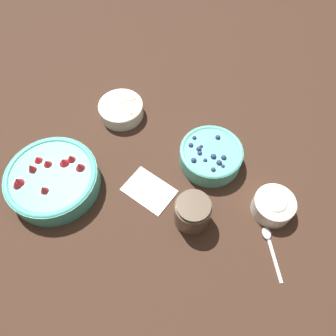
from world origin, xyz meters
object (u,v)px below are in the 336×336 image
at_px(bowl_cream, 274,205).
at_px(bowl_strawberries, 52,179).
at_px(bowl_bananas, 121,109).
at_px(jar_chocolate, 192,213).
at_px(bowl_blueberries, 211,155).

bearing_deg(bowl_cream, bowl_strawberries, 23.85).
height_order(bowl_bananas, jar_chocolate, jar_chocolate).
bearing_deg(bowl_blueberries, bowl_bananas, -2.35).
bearing_deg(bowl_strawberries, jar_chocolate, -164.05).
height_order(bowl_strawberries, bowl_cream, bowl_strawberries).
xyz_separation_m(bowl_strawberries, bowl_bananas, (-0.01, -0.29, -0.01)).
relative_size(bowl_bananas, jar_chocolate, 1.48).
bearing_deg(bowl_bananas, bowl_strawberries, 88.10).
xyz_separation_m(bowl_cream, jar_chocolate, (0.16, 0.13, 0.01)).
xyz_separation_m(bowl_bananas, jar_chocolate, (-0.35, 0.19, 0.01)).
distance_m(bowl_blueberries, jar_chocolate, 0.18).
bearing_deg(bowl_strawberries, bowl_bananas, -91.90).
xyz_separation_m(bowl_strawberries, bowl_cream, (-0.52, -0.23, -0.00)).
xyz_separation_m(bowl_strawberries, jar_chocolate, (-0.36, -0.10, 0.00)).
distance_m(bowl_blueberries, bowl_cream, 0.21).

